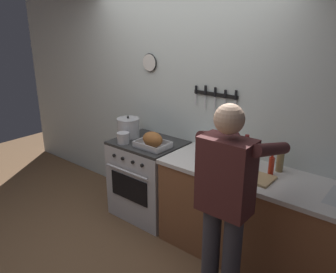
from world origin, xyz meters
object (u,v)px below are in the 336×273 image
cutting_board (252,176)px  bottle_wine_red (246,154)px  bottle_dish_soap (219,144)px  bottle_cooking_oil (241,152)px  bottle_hot_sauce (271,166)px  saucepan (123,138)px  stove (149,178)px  person_cook (226,199)px  bottle_vinegar (280,160)px  roasting_pan (153,141)px  stock_pot (128,127)px

cutting_board → bottle_wine_red: bottle_wine_red is taller
cutting_board → bottle_dish_soap: (-0.53, 0.34, 0.07)m
bottle_cooking_oil → bottle_hot_sauce: (0.33, -0.09, -0.02)m
cutting_board → saucepan: bearing=-176.1°
stove → person_cook: bearing=-25.1°
bottle_vinegar → bottle_cooking_oil: bottle_vinegar is taller
person_cook → bottle_vinegar: 0.82m
saucepan → bottle_hot_sauce: 1.60m
bottle_cooking_oil → bottle_wine_red: bottle_wine_red is taller
bottle_cooking_oil → roasting_pan: bearing=-165.2°
saucepan → bottle_hot_sauce: bottle_hot_sauce is taller
stove → saucepan: 0.58m
bottle_cooking_oil → person_cook: bearing=-69.5°
person_cook → bottle_dish_soap: bearing=22.1°
stock_pot → bottle_dish_soap: stock_pot is taller
person_cook → roasting_pan: bearing=53.8°
bottle_hot_sauce → bottle_wine_red: bearing=179.4°
saucepan → bottle_vinegar: 1.65m
saucepan → bottle_dish_soap: bottle_dish_soap is taller
person_cook → cutting_board: bearing=-5.8°
stove → bottle_wine_red: size_ratio=2.86×
bottle_wine_red → bottle_cooking_oil: bearing=135.6°
bottle_cooking_oil → bottle_dish_soap: bottle_cooking_oil is taller
roasting_pan → bottle_dish_soap: size_ratio=1.81×
saucepan → cutting_board: bearing=3.9°
bottle_wine_red → stove: bearing=-177.4°
bottle_wine_red → bottle_dish_soap: bottle_wine_red is taller
roasting_pan → bottle_vinegar: 1.30m
person_cook → bottle_wine_red: (-0.20, 0.69, 0.08)m
roasting_pan → stock_pot: bearing=168.6°
roasting_pan → bottle_vinegar: (1.27, 0.27, 0.03)m
person_cook → saucepan: size_ratio=12.28×
cutting_board → bottle_cooking_oil: bearing=134.2°
person_cook → roasting_pan: (-1.19, 0.54, 0.02)m
stove → bottle_wine_red: 1.29m
stove → roasting_pan: 0.56m
roasting_pan → stock_pot: size_ratio=1.36×
bottle_wine_red → stock_pot: bearing=-177.7°
stove → bottle_hot_sauce: bearing=2.1°
stock_pot → bottle_wine_red: (1.45, 0.06, 0.02)m
stock_pot → bottle_vinegar: bearing=6.0°
bottle_cooking_oil → bottle_hot_sauce: 0.35m
bottle_wine_red → saucepan: bearing=-169.2°
bottle_hot_sauce → bottle_dish_soap: bottle_hot_sauce is taller
stock_pot → cutting_board: bearing=-3.3°
roasting_pan → bottle_cooking_oil: (0.90, 0.24, 0.03)m
saucepan → cutting_board: size_ratio=0.38×
person_cook → stock_pot: (-1.65, 0.63, 0.06)m
bottle_vinegar → bottle_wine_red: bottle_wine_red is taller
stove → bottle_cooking_oil: (1.07, 0.14, 0.56)m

